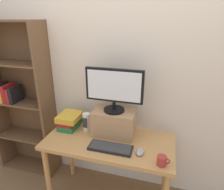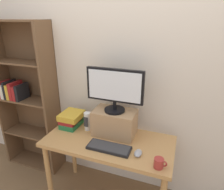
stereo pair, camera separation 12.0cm
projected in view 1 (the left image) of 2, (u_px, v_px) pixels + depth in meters
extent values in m
cube|color=beige|center=(120.00, 74.00, 2.06)|extent=(7.00, 0.08, 2.60)
cube|color=#B7844C|center=(109.00, 142.00, 1.90)|extent=(1.21, 0.58, 0.04)
cylinder|color=#B7844C|center=(48.00, 179.00, 1.97)|extent=(0.05, 0.05, 0.73)
cylinder|color=#B7844C|center=(71.00, 150.00, 2.40)|extent=(0.05, 0.05, 0.73)
cylinder|color=#B7844C|center=(166.00, 168.00, 2.11)|extent=(0.05, 0.05, 0.73)
cube|color=brown|center=(48.00, 106.00, 2.25)|extent=(0.03, 0.28, 1.83)
cube|color=brown|center=(29.00, 98.00, 2.46)|extent=(0.74, 0.01, 1.83)
cube|color=brown|center=(32.00, 164.00, 2.67)|extent=(0.68, 0.27, 0.02)
cube|color=brown|center=(27.00, 135.00, 2.50)|extent=(0.68, 0.27, 0.02)
cube|color=brown|center=(21.00, 102.00, 2.33)|extent=(0.68, 0.27, 0.02)
cube|color=brown|center=(14.00, 63.00, 2.17)|extent=(0.68, 0.27, 0.02)
cube|color=brown|center=(6.00, 21.00, 2.01)|extent=(0.68, 0.27, 0.02)
cube|color=silver|center=(0.00, 93.00, 2.34)|extent=(0.05, 0.20, 0.17)
cube|color=black|center=(3.00, 92.00, 2.32)|extent=(0.03, 0.20, 0.21)
cube|color=gold|center=(6.00, 93.00, 2.32)|extent=(0.04, 0.20, 0.18)
cube|color=maroon|center=(9.00, 93.00, 2.30)|extent=(0.04, 0.20, 0.21)
cube|color=maroon|center=(13.00, 94.00, 2.29)|extent=(0.04, 0.20, 0.17)
cube|color=black|center=(16.00, 94.00, 2.28)|extent=(0.04, 0.20, 0.19)
cube|color=#A87F56|center=(114.00, 122.00, 1.95)|extent=(0.41, 0.25, 0.25)
cylinder|color=black|center=(114.00, 110.00, 1.90)|extent=(0.20, 0.20, 0.02)
cylinder|color=black|center=(114.00, 105.00, 1.88)|extent=(0.03, 0.03, 0.08)
cube|color=black|center=(114.00, 85.00, 1.81)|extent=(0.54, 0.04, 0.31)
cube|color=silver|center=(114.00, 86.00, 1.79)|extent=(0.50, 0.00, 0.27)
cube|color=black|center=(110.00, 148.00, 1.76)|extent=(0.39, 0.15, 0.02)
cube|color=#333335|center=(110.00, 147.00, 1.75)|extent=(0.36, 0.13, 0.00)
ellipsoid|color=#99999E|center=(140.00, 152.00, 1.70)|extent=(0.06, 0.10, 0.04)
cube|color=#236B38|center=(70.00, 125.00, 2.11)|extent=(0.17, 0.27, 0.05)
cube|color=maroon|center=(68.00, 122.00, 2.08)|extent=(0.17, 0.21, 0.04)
cube|color=gold|center=(69.00, 117.00, 2.07)|extent=(0.21, 0.24, 0.06)
cylinder|color=#9E2D28|center=(162.00, 161.00, 1.56)|extent=(0.08, 0.08, 0.08)
torus|color=#9E2D28|center=(167.00, 161.00, 1.55)|extent=(0.05, 0.01, 0.05)
cylinder|color=silver|center=(87.00, 122.00, 2.02)|extent=(0.07, 0.07, 0.19)
cube|color=#2D2D30|center=(85.00, 123.00, 1.98)|extent=(0.04, 0.00, 0.11)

